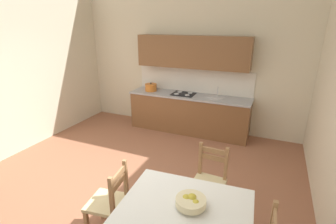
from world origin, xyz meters
TOP-DOWN VIEW (x-y plane):
  - ground_plane at (0.00, 0.00)m, footprint 5.88×6.35m
  - wall_back at (0.00, 2.94)m, footprint 5.88×0.12m
  - kitchen_cabinetry at (0.14, 2.60)m, footprint 2.79×0.63m
  - dining_table at (1.25, -0.79)m, footprint 1.35×1.07m
  - dining_chair_kitchen_side at (1.27, 0.13)m, footprint 0.44×0.44m
  - dining_chair_tv_side at (0.28, -0.73)m, footprint 0.47×0.47m
  - fruit_bowl at (1.30, -0.77)m, footprint 0.30×0.30m

SIDE VIEW (x-z plane):
  - ground_plane at x=0.00m, z-range -0.10..0.00m
  - dining_chair_kitchen_side at x=1.27m, z-range -0.02..0.91m
  - dining_chair_tv_side at x=0.28m, z-range -0.02..0.91m
  - dining_table at x=1.25m, z-range 0.25..1.00m
  - fruit_bowl at x=1.30m, z-range 0.75..0.87m
  - kitchen_cabinetry at x=0.14m, z-range -0.24..1.96m
  - wall_back at x=0.00m, z-range 0.00..4.01m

